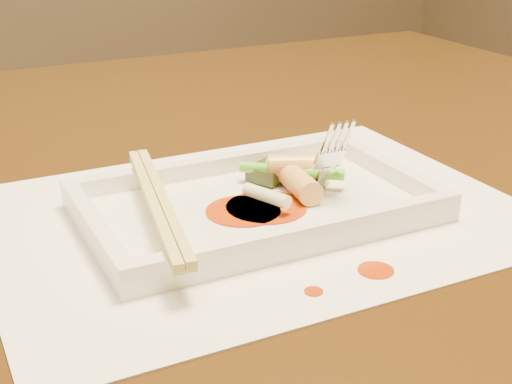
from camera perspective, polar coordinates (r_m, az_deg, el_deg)
name	(u,v)px	position (r m, az deg, el deg)	size (l,w,h in m)	color
table	(95,278)	(0.68, -12.78, -6.76)	(1.40, 0.90, 0.75)	black
placemat	(256,214)	(0.55, 0.00, -1.81)	(0.40, 0.30, 0.00)	white
sauce_splatter_a	(376,270)	(0.47, 9.56, -6.19)	(0.02, 0.02, 0.00)	#B13305
sauce_splatter_b	(314,291)	(0.44, 4.63, -7.93)	(0.01, 0.01, 0.00)	#B13305
plate_base	(256,209)	(0.54, 0.00, -1.36)	(0.26, 0.16, 0.01)	white
plate_rim_far	(217,165)	(0.60, -3.14, 2.18)	(0.26, 0.01, 0.01)	white
plate_rim_near	(305,234)	(0.48, 3.93, -3.39)	(0.26, 0.01, 0.01)	white
plate_rim_left	(95,227)	(0.50, -12.78, -2.76)	(0.01, 0.14, 0.01)	white
plate_rim_right	(390,170)	(0.60, 10.63, 1.78)	(0.01, 0.14, 0.01)	white
veg_piece	(272,171)	(0.59, 1.32, 1.72)	(0.04, 0.03, 0.01)	black
scallion_white	(267,196)	(0.53, 0.87, -0.29)	(0.01, 0.01, 0.04)	#EAEACC
scallion_green	(292,171)	(0.57, 2.87, 1.70)	(0.01, 0.01, 0.09)	#48AE1C
chopstick_a	(152,202)	(0.51, -8.31, -0.82)	(0.01, 0.20, 0.01)	tan
chopstick_b	(163,200)	(0.51, -7.46, -0.66)	(0.01, 0.20, 0.01)	tan
fork	(326,93)	(0.57, 5.59, 7.85)	(0.09, 0.10, 0.14)	silver
sauce_blob_0	(243,211)	(0.53, -1.03, -1.52)	(0.06, 0.06, 0.00)	#B13305
sauce_blob_1	(266,207)	(0.54, 0.84, -1.21)	(0.06, 0.06, 0.00)	#B13305
rice_cake_0	(300,184)	(0.55, 3.52, 0.68)	(0.02, 0.02, 0.05)	#E5C16B
rice_cake_1	(298,170)	(0.58, 3.36, 1.80)	(0.02, 0.02, 0.05)	#E5C16B
rice_cake_2	(296,165)	(0.58, 3.24, 2.15)	(0.02, 0.02, 0.05)	#E5C16B
rice_cake_3	(311,168)	(0.59, 4.38, 1.92)	(0.02, 0.02, 0.04)	#E5C16B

